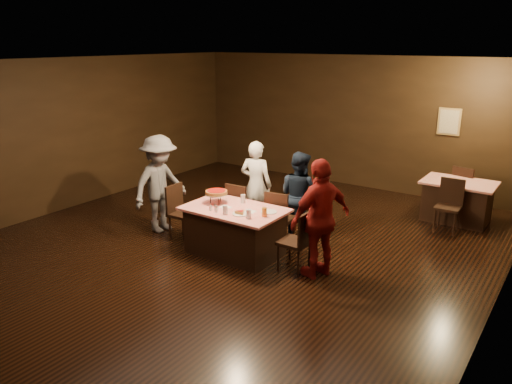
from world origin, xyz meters
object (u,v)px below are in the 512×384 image
(chair_end_right, at_px, (294,241))
(chair_back_near, at_px, (448,206))
(chair_end_left, at_px, (183,213))
(diner_grey_knit, at_px, (160,184))
(chair_far_left, at_px, (242,209))
(glass_front_left, at_px, (225,210))
(glass_front_right, at_px, (249,214))
(chair_back_far, at_px, (465,189))
(diner_navy_hoodie, at_px, (299,195))
(glass_back, at_px, (243,199))
(chair_far_right, at_px, (281,217))
(plate_empty, at_px, (269,212))
(diner_red_shirt, at_px, (321,219))
(pizza_stand, at_px, (216,192))
(diner_white_jacket, at_px, (256,185))
(back_table, at_px, (457,201))
(glass_amber, at_px, (264,212))
(main_table, at_px, (235,231))

(chair_end_right, bearing_deg, chair_back_near, 153.49)
(chair_end_left, relative_size, diner_grey_knit, 0.54)
(chair_far_left, relative_size, chair_end_right, 1.00)
(chair_end_left, xyz_separation_m, chair_back_near, (3.67, 2.93, 0.00))
(glass_front_left, relative_size, glass_front_right, 1.00)
(chair_back_far, xyz_separation_m, diner_navy_hoodie, (-2.09, -3.01, 0.29))
(chair_end_left, height_order, glass_front_left, chair_end_left)
(chair_far_left, xyz_separation_m, glass_back, (0.35, -0.45, 0.37))
(chair_far_right, height_order, chair_end_left, same)
(plate_empty, height_order, glass_front_left, glass_front_left)
(diner_red_shirt, bearing_deg, pizza_stand, -66.70)
(chair_end_left, relative_size, diner_white_jacket, 0.59)
(back_table, xyz_separation_m, glass_amber, (-1.97, -3.68, 0.46))
(plate_empty, bearing_deg, back_table, 59.88)
(plate_empty, bearing_deg, glass_front_left, -138.01)
(glass_front_left, distance_m, glass_front_right, 0.40)
(chair_end_right, bearing_deg, glass_front_right, -68.84)
(back_table, distance_m, diner_navy_hoodie, 3.21)
(diner_red_shirt, bearing_deg, chair_end_right, -56.75)
(chair_back_near, distance_m, diner_red_shirt, 3.08)
(glass_front_right, relative_size, glass_amber, 1.00)
(chair_end_right, bearing_deg, main_table, -89.88)
(chair_far_left, distance_m, diner_white_jacket, 0.54)
(chair_end_right, xyz_separation_m, glass_back, (-1.15, 0.30, 0.37))
(pizza_stand, distance_m, glass_front_left, 0.58)
(diner_grey_knit, bearing_deg, chair_far_right, -68.29)
(chair_end_left, bearing_deg, chair_back_near, -54.03)
(diner_white_jacket, bearing_deg, pizza_stand, 77.04)
(main_table, xyz_separation_m, diner_grey_knit, (-1.71, 0.08, 0.49))
(glass_amber, bearing_deg, glass_back, 151.70)
(glass_front_left, bearing_deg, pizza_stand, 142.13)
(diner_grey_knit, bearing_deg, back_table, -46.33)
(glass_front_right, bearing_deg, chair_end_left, 170.84)
(diner_white_jacket, relative_size, glass_amber, 11.55)
(chair_end_right, xyz_separation_m, diner_grey_knit, (-2.81, 0.08, 0.40))
(chair_end_left, xyz_separation_m, chair_end_right, (2.20, 0.00, 0.00))
(glass_front_left, bearing_deg, diner_grey_knit, 167.95)
(glass_back, bearing_deg, chair_end_right, -14.62)
(chair_back_far, xyz_separation_m, glass_front_right, (-2.12, -4.48, 0.37))
(main_table, distance_m, chair_far_right, 0.85)
(chair_far_right, xyz_separation_m, glass_back, (-0.45, -0.45, 0.37))
(diner_navy_hoodie, xyz_separation_m, glass_front_right, (-0.03, -1.47, 0.08))
(chair_back_near, distance_m, glass_amber, 3.59)
(glass_amber, bearing_deg, chair_far_right, 104.04)
(chair_back_near, height_order, glass_back, chair_back_near)
(chair_far_left, distance_m, chair_end_right, 1.68)
(diner_navy_hoodie, bearing_deg, glass_front_left, 84.47)
(chair_end_left, bearing_deg, diner_red_shirt, -91.05)
(chair_back_near, relative_size, glass_front_left, 6.79)
(pizza_stand, bearing_deg, glass_amber, -5.71)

